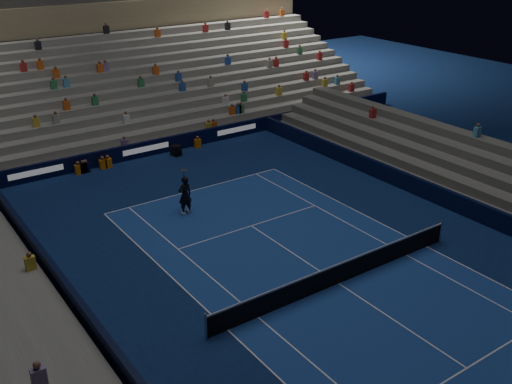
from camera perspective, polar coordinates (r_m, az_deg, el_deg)
The scene contains 9 objects.
ground at distance 25.41m, azimuth 7.87°, elevation -8.65°, with size 90.00×90.00×0.00m, color #0C1E4B.
court_surface at distance 25.40m, azimuth 7.88°, elevation -8.64°, with size 10.97×23.77×0.01m, color navy.
sponsor_barrier_far at distance 39.29m, azimuth -10.54°, elevation 4.06°, with size 44.00×0.25×1.00m, color black.
sponsor_barrier_east at distance 31.88m, azimuth 20.94°, elevation -1.99°, with size 0.25×37.00×1.00m, color black.
sponsor_barrier_west at distance 20.87m, azimuth -12.95°, elevation -15.63°, with size 0.25×37.00×1.00m, color black.
grandstand_main at distance 46.92m, azimuth -15.80°, elevation 10.48°, with size 44.00×15.20×11.20m.
tennis_net at distance 25.14m, azimuth 7.94°, elevation -7.68°, with size 12.90×0.10×1.10m.
tennis_player at distance 30.82m, azimuth -6.80°, elevation -0.30°, with size 0.74×0.49×2.04m, color black.
broadcast_camera at distance 39.17m, azimuth -7.64°, elevation 3.96°, with size 0.60×1.02×0.68m.
Camera 1 is at (-14.97, -15.38, 13.59)m, focal length 41.87 mm.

